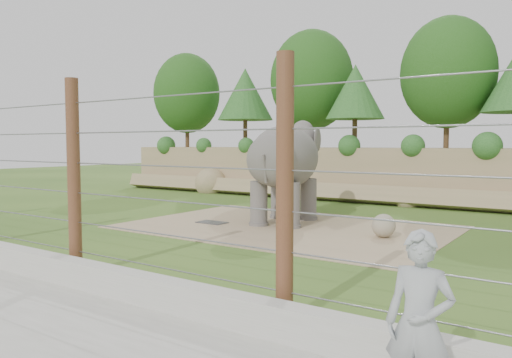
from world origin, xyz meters
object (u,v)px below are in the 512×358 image
Objects in this scene: stone_ball at (384,226)px; barrier_fence at (74,178)px; elephant at (285,172)px; zookeeper at (419,324)px.

stone_ball is 8.52m from barrier_fence.
elephant is at bearing 168.82° from stone_ball.
stone_ball is at bearing 113.24° from zookeeper.
stone_ball is at bearing 63.30° from barrier_fence.
stone_ball is (3.76, -0.74, -1.37)m from elephant.
zookeeper is at bearing -67.76° from stone_ball.
elephant is 12.15m from zookeeper.
elephant is 6.33× the size of stone_ball.
barrier_fence is at bearing 170.27° from zookeeper.
barrier_fence is 11.00× the size of zookeeper.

